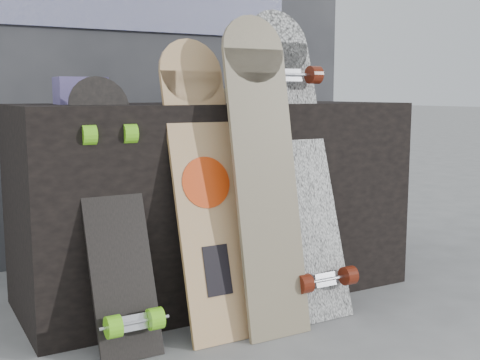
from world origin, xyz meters
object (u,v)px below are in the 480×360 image
longboard_celtic (264,164)px  longboard_cascadia (297,154)px  vendor_table (216,199)px  longboard_geisha (205,178)px  skateboard_dark (115,210)px

longboard_celtic → longboard_cascadia: bearing=27.3°
vendor_table → longboard_geisha: (-0.22, -0.35, 0.15)m
longboard_celtic → longboard_geisha: bearing=156.4°
longboard_geisha → vendor_table: bearing=57.4°
longboard_celtic → skateboard_dark: (-0.51, 0.11, -0.13)m
longboard_geisha → skateboard_dark: bearing=175.8°
longboard_geisha → longboard_celtic: (0.19, -0.08, 0.05)m
vendor_table → longboard_celtic: 0.47m
vendor_table → longboard_cascadia: longboard_cascadia is taller
longboard_geisha → skateboard_dark: (-0.32, 0.02, -0.08)m
vendor_table → longboard_cascadia: (0.19, -0.32, 0.21)m
vendor_table → longboard_celtic: (-0.03, -0.43, 0.19)m
longboard_cascadia → skateboard_dark: bearing=-179.6°
vendor_table → longboard_celtic: bearing=-93.9°
longboard_cascadia → skateboard_dark: 0.74m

